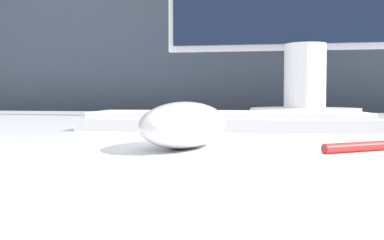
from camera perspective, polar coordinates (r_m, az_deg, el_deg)
partition_panel at (r=1.40m, az=7.04°, el=-1.50°), size 5.00×0.03×1.35m
computer_mouse_near at (r=0.39m, az=-0.93°, el=-0.59°), size 0.09×0.14×0.04m
keyboard at (r=0.61m, az=4.51°, el=-0.08°), size 0.39×0.15×0.02m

